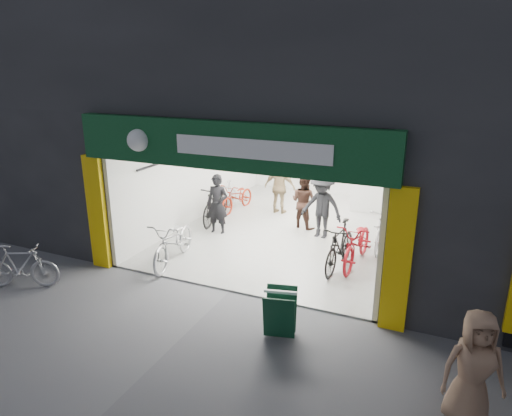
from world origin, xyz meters
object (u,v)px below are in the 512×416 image
Objects in this scene: parked_bike at (20,266)px; pedestrian_near at (473,370)px; sandwich_board at (280,312)px; bike_left_front at (174,242)px; bike_right_front at (340,246)px.

parked_bike is 8.51m from pedestrian_near.
parked_bike is 5.58m from sandwich_board.
bike_left_front is 1.12× the size of bike_right_front.
pedestrian_near is at bearing -117.13° from parked_bike.
sandwich_board is at bearing 145.05° from pedestrian_near.
bike_right_front reaches higher than sandwich_board.
bike_left_front is at bearing -156.21° from bike_right_front.
sandwich_board is (-2.94, 0.90, -0.36)m from pedestrian_near.
bike_right_front is 3.05m from sandwich_board.
parked_bike is (-5.85, -3.54, -0.08)m from bike_right_front.
bike_left_front is 1.27× the size of pedestrian_near.
parked_bike is 0.98× the size of pedestrian_near.
pedestrian_near is at bearing -32.78° from bike_left_front.
bike_right_front is 1.14× the size of pedestrian_near.
sandwich_board is (5.56, 0.50, -0.02)m from parked_bike.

